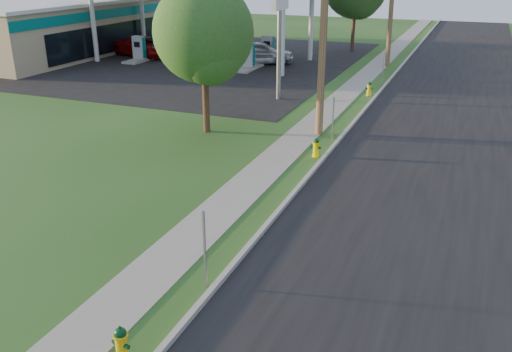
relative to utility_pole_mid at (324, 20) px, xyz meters
The scene contains 19 objects.
road 9.97m from the utility_pole_mid, 53.92° to the right, with size 8.00×120.00×0.02m, color black.
curb 8.60m from the utility_pole_mid, 81.07° to the right, with size 0.15×120.00×0.15m, color #9C9A8F.
sidewalk 8.59m from the utility_pole_mid, 95.31° to the right, with size 1.50×120.00×0.03m, color #9A978B.
forecourt 22.06m from the utility_pole_mid, 135.75° to the left, with size 26.00×28.00×0.02m, color black.
utility_pole_mid is the anchor object (origin of this frame).
sign_post_near 13.42m from the utility_pole_mid, 86.20° to the right, with size 0.05×0.04×2.00m, color gray.
sign_post_mid 4.17m from the utility_pole_mid, 49.64° to the right, with size 0.05×0.04×2.00m, color gray.
sign_post_far 11.91m from the utility_pole_mid, 85.66° to the left, with size 0.05×0.04×2.00m, color gray.
fuel_pump_nw 22.52m from the utility_pole_mid, 144.01° to the left, with size 1.20×3.20×1.90m.
fuel_pump_ne 16.31m from the utility_pole_mid, 124.40° to the left, with size 1.20×3.20×1.90m.
fuel_pump_sw 25.05m from the utility_pole_mid, 136.48° to the left, with size 1.20×3.20×1.90m.
fuel_pump_se 19.65m from the utility_pole_mid, 117.63° to the left, with size 1.20×3.20×1.90m.
convenience_store 30.48m from the utility_pole_mid, 150.38° to the left, with size 10.40×22.40×4.25m.
tree_verge 5.04m from the utility_pole_mid, 161.28° to the right, with size 4.32×4.32×6.54m.
hydrant_near 16.35m from the utility_pole_mid, 88.14° to the right, with size 0.41×0.37×0.80m.
hydrant_mid 5.49m from the utility_pole_mid, 76.57° to the right, with size 0.40×0.36×0.78m.
hydrant_far 9.43m from the utility_pole_mid, 85.62° to the left, with size 0.43×0.38×0.82m.
car_red 24.41m from the utility_pole_mid, 141.16° to the left, with size 2.59×5.62×1.56m, color maroon.
car_silver 18.34m from the utility_pole_mid, 119.98° to the left, with size 1.97×4.89×1.67m, color #BABDC1.
Camera 1 is at (5.47, -5.55, 7.24)m, focal length 38.00 mm.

